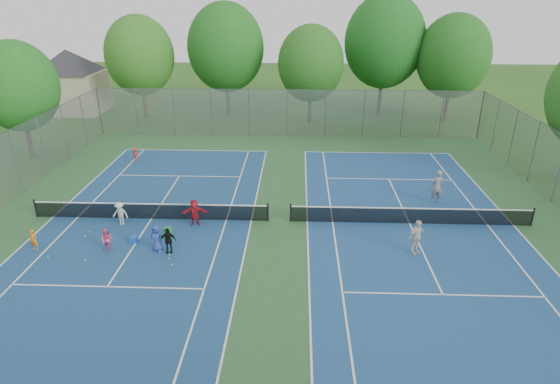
# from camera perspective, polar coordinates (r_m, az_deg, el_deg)

# --- Properties ---
(ground) EXTENTS (120.00, 120.00, 0.00)m
(ground) POSITION_cam_1_polar(r_m,az_deg,el_deg) (25.38, -0.09, -3.59)
(ground) COLOR #29561A
(ground) RESTS_ON ground
(court_pad) EXTENTS (32.00, 32.00, 0.01)m
(court_pad) POSITION_cam_1_polar(r_m,az_deg,el_deg) (25.38, -0.09, -3.58)
(court_pad) COLOR #2A592E
(court_pad) RESTS_ON ground
(court_left) EXTENTS (10.97, 23.77, 0.01)m
(court_left) POSITION_cam_1_polar(r_m,az_deg,el_deg) (26.57, -15.37, -3.16)
(court_left) COLOR navy
(court_left) RESTS_ON court_pad
(court_right) EXTENTS (10.97, 23.77, 0.01)m
(court_right) POSITION_cam_1_polar(r_m,az_deg,el_deg) (26.07, 15.50, -3.71)
(court_right) COLOR navy
(court_right) RESTS_ON court_pad
(net_left) EXTENTS (12.87, 0.10, 0.91)m
(net_left) POSITION_cam_1_polar(r_m,az_deg,el_deg) (26.39, -15.47, -2.30)
(net_left) COLOR black
(net_left) RESTS_ON ground
(net_right) EXTENTS (12.87, 0.10, 0.91)m
(net_right) POSITION_cam_1_polar(r_m,az_deg,el_deg) (25.88, 15.61, -2.84)
(net_right) COLOR black
(net_right) RESTS_ON ground
(fence_north) EXTENTS (32.00, 0.10, 4.00)m
(fence_north) POSITION_cam_1_polar(r_m,az_deg,el_deg) (39.77, 0.88, 9.54)
(fence_north) COLOR gray
(fence_north) RESTS_ON ground
(house) EXTENTS (11.03, 11.03, 7.30)m
(house) POSITION_cam_1_polar(r_m,az_deg,el_deg) (52.45, -24.38, 13.39)
(house) COLOR #B7A88C
(house) RESTS_ON ground
(tree_nw) EXTENTS (6.40, 6.40, 9.58)m
(tree_nw) POSITION_cam_1_polar(r_m,az_deg,el_deg) (47.37, -16.75, 15.64)
(tree_nw) COLOR #443326
(tree_nw) RESTS_ON ground
(tree_nl) EXTENTS (7.20, 7.20, 10.69)m
(tree_nl) POSITION_cam_1_polar(r_m,az_deg,el_deg) (46.39, -6.62, 17.09)
(tree_nl) COLOR #443326
(tree_nl) RESTS_ON ground
(tree_nc) EXTENTS (6.00, 6.00, 8.85)m
(tree_nc) POSITION_cam_1_polar(r_m,az_deg,el_deg) (44.04, 3.78, 15.35)
(tree_nc) COLOR #443326
(tree_nc) RESTS_ON ground
(tree_nr) EXTENTS (7.60, 7.60, 11.42)m
(tree_nr) POSITION_cam_1_polar(r_m,az_deg,el_deg) (47.50, 12.64, 17.46)
(tree_nr) COLOR #443326
(tree_nr) RESTS_ON ground
(tree_ne) EXTENTS (6.60, 6.60, 9.77)m
(tree_ne) POSITION_cam_1_polar(r_m,az_deg,el_deg) (47.09, 20.39, 15.24)
(tree_ne) COLOR #443326
(tree_ne) RESTS_ON ground
(tree_side_w) EXTENTS (5.60, 5.60, 8.47)m
(tree_side_w) POSITION_cam_1_polar(r_m,az_deg,el_deg) (38.73, -29.35, 11.15)
(tree_side_w) COLOR #443326
(tree_side_w) RESTS_ON ground
(ball_crate) EXTENTS (0.36, 0.36, 0.31)m
(ball_crate) POSITION_cam_1_polar(r_m,az_deg,el_deg) (24.41, -17.39, -5.53)
(ball_crate) COLOR #184FB4
(ball_crate) RESTS_ON ground
(ball_hopper) EXTENTS (0.41, 0.41, 0.61)m
(ball_hopper) POSITION_cam_1_polar(r_m,az_deg,el_deg) (24.20, -13.50, -4.91)
(ball_hopper) COLOR #268E39
(ball_hopper) RESTS_ON ground
(student_a) EXTENTS (0.41, 0.29, 1.06)m
(student_a) POSITION_cam_1_polar(r_m,az_deg,el_deg) (25.40, -27.83, -5.18)
(student_a) COLOR orange
(student_a) RESTS_ON ground
(student_b) EXTENTS (0.62, 0.51, 1.21)m
(student_b) POSITION_cam_1_polar(r_m,az_deg,el_deg) (23.78, -20.34, -5.52)
(student_b) COLOR #D75384
(student_b) RESTS_ON ground
(student_c) EXTENTS (0.89, 0.57, 1.31)m
(student_c) POSITION_cam_1_polar(r_m,az_deg,el_deg) (26.16, -18.90, -2.50)
(student_c) COLOR beige
(student_c) RESTS_ON ground
(student_d) EXTENTS (0.79, 0.38, 1.31)m
(student_d) POSITION_cam_1_polar(r_m,az_deg,el_deg) (22.80, -13.49, -5.77)
(student_d) COLOR black
(student_d) RESTS_ON ground
(student_e) EXTENTS (0.67, 0.46, 1.32)m
(student_e) POSITION_cam_1_polar(r_m,az_deg,el_deg) (23.12, -14.83, -5.48)
(student_e) COLOR #2A439C
(student_e) RESTS_ON ground
(student_f) EXTENTS (1.41, 0.66, 1.46)m
(student_f) POSITION_cam_1_polar(r_m,az_deg,el_deg) (25.09, -10.38, -2.48)
(student_f) COLOR #A81822
(student_f) RESTS_ON ground
(child_far_baseline) EXTENTS (0.74, 0.58, 1.00)m
(child_far_baseline) POSITION_cam_1_polar(r_m,az_deg,el_deg) (35.77, -17.19, 4.39)
(child_far_baseline) COLOR red
(child_far_baseline) RESTS_ON ground
(instructor) EXTENTS (0.75, 0.52, 2.00)m
(instructor) POSITION_cam_1_polar(r_m,az_deg,el_deg) (28.75, 18.58, 0.66)
(instructor) COLOR gray
(instructor) RESTS_ON ground
(teen_court_b) EXTENTS (1.08, 0.92, 1.73)m
(teen_court_b) POSITION_cam_1_polar(r_m,az_deg,el_deg) (22.94, 16.28, -5.29)
(teen_court_b) COLOR silver
(teen_court_b) RESTS_ON ground
(tennis_ball_0) EXTENTS (0.07, 0.07, 0.07)m
(tennis_ball_0) POSITION_cam_1_polar(r_m,az_deg,el_deg) (22.83, -13.31, -7.51)
(tennis_ball_0) COLOR #C2DF34
(tennis_ball_0) RESTS_ON ground
(tennis_ball_1) EXTENTS (0.07, 0.07, 0.07)m
(tennis_ball_1) POSITION_cam_1_polar(r_m,az_deg,el_deg) (26.16, -22.22, -4.53)
(tennis_ball_1) COLOR #ACCD2F
(tennis_ball_1) RESTS_ON ground
(tennis_ball_2) EXTENTS (0.07, 0.07, 0.07)m
(tennis_ball_2) POSITION_cam_1_polar(r_m,az_deg,el_deg) (23.60, -22.64, -7.74)
(tennis_ball_2) COLOR #EAF438
(tennis_ball_2) RESTS_ON ground
(tennis_ball_3) EXTENTS (0.07, 0.07, 0.07)m
(tennis_ball_3) POSITION_cam_1_polar(r_m,az_deg,el_deg) (24.55, -26.44, -7.20)
(tennis_ball_3) COLOR #D1EA36
(tennis_ball_3) RESTS_ON ground
(tennis_ball_4) EXTENTS (0.07, 0.07, 0.07)m
(tennis_ball_4) POSITION_cam_1_polar(r_m,az_deg,el_deg) (23.21, -14.46, -7.09)
(tennis_ball_4) COLOR #ABCC2F
(tennis_ball_4) RESTS_ON ground
(tennis_ball_5) EXTENTS (0.07, 0.07, 0.07)m
(tennis_ball_5) POSITION_cam_1_polar(r_m,az_deg,el_deg) (25.80, -22.70, -5.01)
(tennis_ball_5) COLOR gold
(tennis_ball_5) RESTS_ON ground
(tennis_ball_6) EXTENTS (0.07, 0.07, 0.07)m
(tennis_ball_6) POSITION_cam_1_polar(r_m,az_deg,el_deg) (19.78, -9.54, -12.48)
(tennis_ball_6) COLOR #CDE334
(tennis_ball_6) RESTS_ON ground
(tennis_ball_7) EXTENTS (0.07, 0.07, 0.07)m
(tennis_ball_7) POSITION_cam_1_polar(r_m,az_deg,el_deg) (22.04, -13.03, -8.68)
(tennis_ball_7) COLOR #C0DE33
(tennis_ball_7) RESTS_ON ground
(tennis_ball_8) EXTENTS (0.07, 0.07, 0.07)m
(tennis_ball_8) POSITION_cam_1_polar(r_m,az_deg,el_deg) (22.55, -13.38, -7.93)
(tennis_ball_8) COLOR #C8EE37
(tennis_ball_8) RESTS_ON ground
(tennis_ball_9) EXTENTS (0.07, 0.07, 0.07)m
(tennis_ball_9) POSITION_cam_1_polar(r_m,az_deg,el_deg) (23.38, -17.90, -7.28)
(tennis_ball_9) COLOR yellow
(tennis_ball_9) RESTS_ON ground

